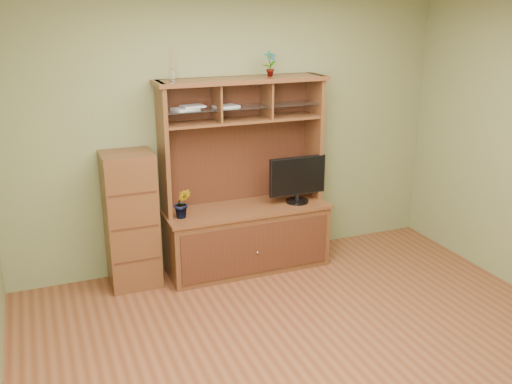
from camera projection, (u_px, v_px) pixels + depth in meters
room at (330, 189)px, 3.90m from camera, size 4.54×4.04×2.74m
media_hutch at (246, 218)px, 5.69m from camera, size 1.66×0.61×1.90m
monitor at (298, 179)px, 5.69m from camera, size 0.59×0.23×0.47m
orchid_plant at (182, 203)px, 5.30m from camera, size 0.19×0.17×0.29m
top_plant at (270, 64)px, 5.39m from camera, size 0.14×0.10×0.24m
reed_diffuser at (172, 68)px, 5.06m from camera, size 0.06×0.06×0.30m
magazines at (201, 107)px, 5.26m from camera, size 0.65×0.22×0.04m
side_cabinet at (131, 220)px, 5.30m from camera, size 0.46×0.42×1.29m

